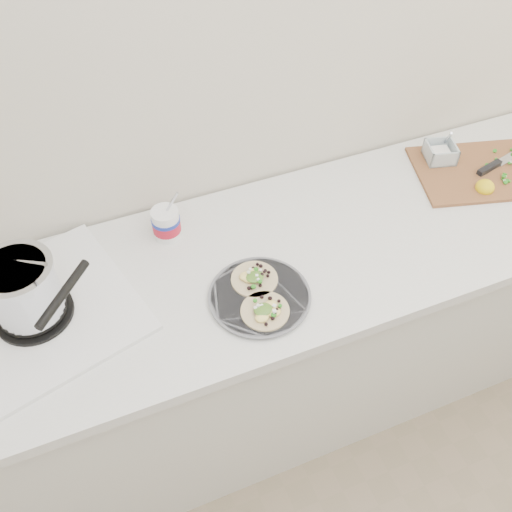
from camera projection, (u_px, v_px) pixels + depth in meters
name	position (u px, v px, depth m)	size (l,w,h in m)	color
counter	(273.00, 335.00, 2.03)	(2.44, 0.66, 0.90)	silver
stove	(28.00, 299.00, 1.47)	(0.61, 0.58, 0.25)	silver
taco_plate	(260.00, 295.00, 1.56)	(0.28, 0.29, 0.04)	#5C5D64
tub	(167.00, 221.00, 1.69)	(0.09, 0.09, 0.19)	white
cutboard	(479.00, 167.00, 1.93)	(0.50, 0.41, 0.07)	brown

